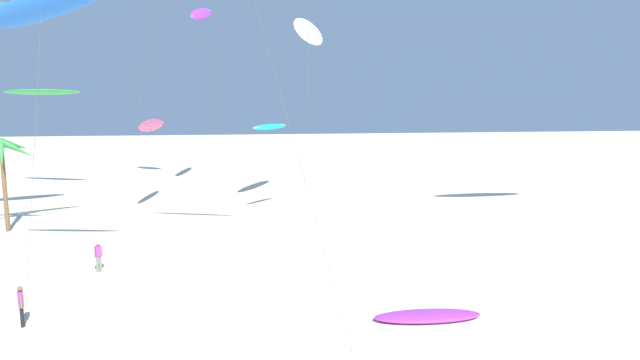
# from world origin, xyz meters

# --- Properties ---
(palm_tree_0) EXTENTS (4.08, 3.95, 6.59)m
(palm_tree_0) POSITION_xyz_m (-17.89, 36.94, 5.48)
(palm_tree_0) COLOR brown
(palm_tree_0) RESTS_ON ground
(flying_kite_1) EXTENTS (7.43, 5.81, 14.77)m
(flying_kite_1) POSITION_xyz_m (-10.65, 24.06, 13.36)
(flying_kite_1) COLOR blue
(flying_kite_1) RESTS_ON ground
(flying_kite_4) EXTENTS (4.67, 12.67, 7.05)m
(flying_kite_4) POSITION_xyz_m (1.43, 48.82, 6.69)
(flying_kite_4) COLOR #19B2B7
(flying_kite_4) RESTS_ON ground
(flying_kite_6) EXTENTS (3.28, 10.75, 14.56)m
(flying_kite_6) POSITION_xyz_m (3.02, 33.28, 13.58)
(flying_kite_6) COLOR white
(flying_kite_6) RESTS_ON ground
(flying_kite_7) EXTENTS (3.98, 8.06, 19.04)m
(flying_kite_7) POSITION_xyz_m (-4.88, 52.50, 17.55)
(flying_kite_7) COLOR purple
(flying_kite_7) RESTS_ON ground
(flying_kite_9) EXTENTS (8.82, 11.52, 10.42)m
(flying_kite_9) POSITION_xyz_m (-20.98, 55.08, 10.01)
(flying_kite_9) COLOR green
(flying_kite_9) RESTS_ON ground
(flying_kite_10) EXTENTS (2.28, 8.46, 7.93)m
(flying_kite_10) POSITION_xyz_m (-8.74, 43.30, 7.11)
(flying_kite_10) COLOR #EA5193
(flying_kite_10) RESTS_ON ground
(grounded_kite_0) EXTENTS (4.64, 1.64, 0.31)m
(grounded_kite_0) POSITION_xyz_m (5.77, 17.30, 0.16)
(grounded_kite_0) COLOR purple
(grounded_kite_0) RESTS_ON ground
(person_near_right) EXTENTS (0.42, 0.35, 1.68)m
(person_near_right) POSITION_xyz_m (-9.34, 26.20, 0.92)
(person_near_right) COLOR slate
(person_near_right) RESTS_ON ground
(person_mid_field) EXTENTS (0.31, 0.47, 1.70)m
(person_mid_field) POSITION_xyz_m (-10.70, 19.24, 0.93)
(person_mid_field) COLOR black
(person_mid_field) RESTS_ON ground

